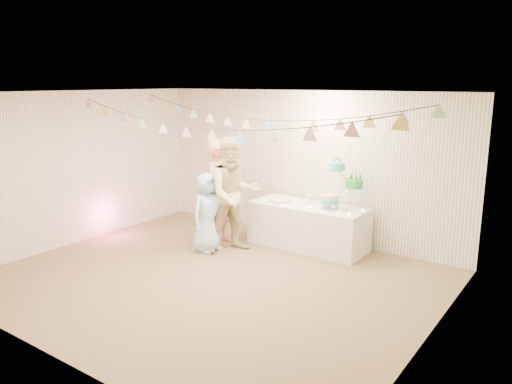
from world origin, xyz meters
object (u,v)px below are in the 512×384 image
Objects in this scene: table at (308,226)px; person_adult_a at (220,193)px; cake_stand at (341,184)px; person_child at (208,212)px; person_adult_b at (234,195)px.

person_adult_a reaches higher than table.
cake_stand is at bearing 5.19° from table.
person_adult_a reaches higher than person_child.
person_adult_b is at bearing -136.77° from table.
person_child is at bearing -147.29° from cake_stand.
table is 1.70m from person_child.
table is 1.49× the size of person_child.
person_adult_a is at bearing -158.91° from cake_stand.
person_adult_a reaches higher than cake_stand.
person_child reaches higher than table.
person_adult_a is at bearing 15.02° from person_child.
cake_stand is at bearing -27.82° from person_adult_b.
person_adult_b is 1.44× the size of person_child.
cake_stand is at bearing -53.56° from person_child.
person_adult_b is at bearing -49.89° from person_child.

